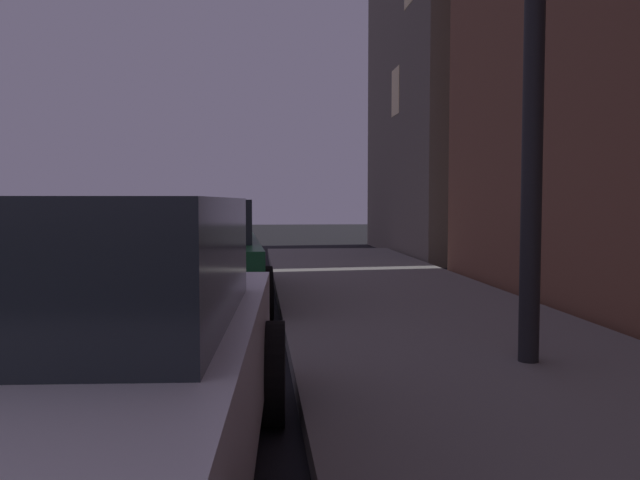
% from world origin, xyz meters
% --- Properties ---
extents(car_white, '(2.14, 4.10, 1.43)m').
position_xyz_m(car_white, '(2.85, 3.47, 0.71)').
color(car_white, silver).
rests_on(car_white, ground).
extents(car_green, '(2.13, 4.34, 1.43)m').
position_xyz_m(car_green, '(2.85, 9.46, 0.70)').
color(car_green, '#19592D').
rests_on(car_green, ground).
extents(building_far, '(7.89, 7.68, 9.96)m').
position_xyz_m(building_far, '(11.24, 17.90, 4.98)').
color(building_far, '#6B6056').
rests_on(building_far, ground).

